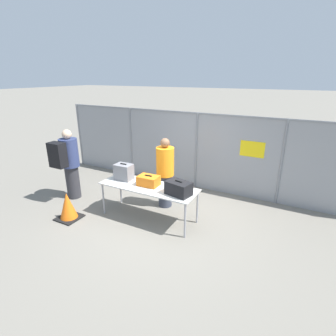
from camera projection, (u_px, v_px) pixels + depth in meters
The scene contains 10 objects.
ground_plane at pixel (160, 219), 5.96m from camera, with size 120.00×120.00×0.00m, color slate.
fence_section at pixel (197, 149), 7.29m from camera, with size 8.94×0.07×2.15m.
inspection_table at pixel (148, 188), 5.75m from camera, with size 2.20×0.76×0.79m.
suitcase_grey at pixel (124, 172), 6.04m from camera, with size 0.40×0.29×0.39m.
suitcase_orange at pixel (149, 181), 5.75m from camera, with size 0.46×0.33×0.24m.
suitcase_black at pixel (179, 188), 5.29m from camera, with size 0.56×0.42×0.30m.
traveler_hooded at pixel (68, 162), 6.63m from camera, with size 0.45×0.70×1.83m.
security_worker_near at pixel (165, 172), 6.27m from camera, with size 0.43×0.43×1.72m.
utility_trailer at pixel (279, 171), 7.81m from camera, with size 3.99×1.99×0.64m.
traffic_cone at pixel (68, 207), 5.88m from camera, with size 0.50×0.50×0.63m.
Camera 1 is at (2.61, -4.53, 3.09)m, focal length 28.00 mm.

